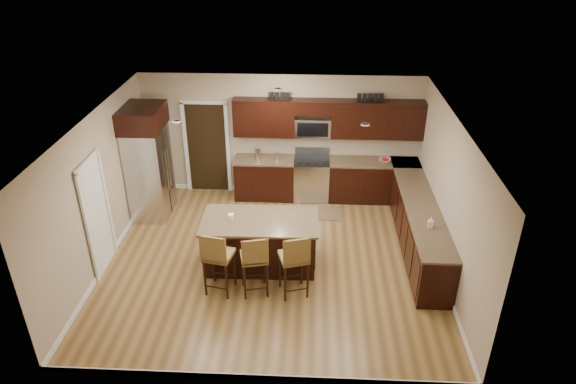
# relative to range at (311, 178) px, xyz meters

# --- Properties ---
(floor) EXTENTS (6.00, 6.00, 0.00)m
(floor) POSITION_rel_range_xyz_m (-0.68, -2.45, -0.47)
(floor) COLOR olive
(floor) RESTS_ON ground
(ceiling) EXTENTS (6.00, 6.00, 0.00)m
(ceiling) POSITION_rel_range_xyz_m (-0.68, -2.45, 2.23)
(ceiling) COLOR silver
(ceiling) RESTS_ON wall_back
(wall_back) EXTENTS (6.00, 0.00, 6.00)m
(wall_back) POSITION_rel_range_xyz_m (-0.68, 0.30, 0.88)
(wall_back) COLOR tan
(wall_back) RESTS_ON floor
(wall_left) EXTENTS (0.00, 5.50, 5.50)m
(wall_left) POSITION_rel_range_xyz_m (-3.68, -2.45, 0.88)
(wall_left) COLOR tan
(wall_left) RESTS_ON floor
(wall_right) EXTENTS (0.00, 5.50, 5.50)m
(wall_right) POSITION_rel_range_xyz_m (2.32, -2.45, 0.88)
(wall_right) COLOR tan
(wall_right) RESTS_ON floor
(base_cabinets) EXTENTS (4.02, 3.96, 0.92)m
(base_cabinets) POSITION_rel_range_xyz_m (1.22, -1.01, -0.01)
(base_cabinets) COLOR black
(base_cabinets) RESTS_ON floor
(upper_cabinets) EXTENTS (4.00, 0.33, 0.80)m
(upper_cabinets) POSITION_rel_range_xyz_m (0.36, 0.13, 1.37)
(upper_cabinets) COLOR black
(upper_cabinets) RESTS_ON wall_back
(range) EXTENTS (0.76, 0.64, 1.11)m
(range) POSITION_rel_range_xyz_m (0.00, 0.00, 0.00)
(range) COLOR silver
(range) RESTS_ON floor
(microwave) EXTENTS (0.76, 0.31, 0.40)m
(microwave) POSITION_rel_range_xyz_m (0.00, 0.15, 1.15)
(microwave) COLOR silver
(microwave) RESTS_ON upper_cabinets
(doorway) EXTENTS (0.85, 0.03, 2.06)m
(doorway) POSITION_rel_range_xyz_m (-2.33, 0.28, 0.56)
(doorway) COLOR black
(doorway) RESTS_ON floor
(pantry_door) EXTENTS (0.03, 0.80, 2.04)m
(pantry_door) POSITION_rel_range_xyz_m (-3.66, -2.75, 0.55)
(pantry_door) COLOR white
(pantry_door) RESTS_ON floor
(letter_decor) EXTENTS (2.20, 0.03, 0.15)m
(letter_decor) POSITION_rel_range_xyz_m (0.22, 0.13, 1.82)
(letter_decor) COLOR black
(letter_decor) RESTS_ON upper_cabinets
(island) EXTENTS (2.04, 1.09, 0.92)m
(island) POSITION_rel_range_xyz_m (-0.89, -2.53, -0.04)
(island) COLOR black
(island) RESTS_ON floor
(stool_left) EXTENTS (0.53, 0.53, 1.18)m
(stool_left) POSITION_rel_range_xyz_m (-1.50, -3.38, 0.27)
(stool_left) COLOR olive
(stool_left) RESTS_ON floor
(stool_mid) EXTENTS (0.51, 0.51, 1.14)m
(stool_mid) POSITION_rel_range_xyz_m (-0.89, -3.38, 0.24)
(stool_mid) COLOR olive
(stool_mid) RESTS_ON floor
(stool_right) EXTENTS (0.55, 0.55, 1.18)m
(stool_right) POSITION_rel_range_xyz_m (-0.24, -3.38, 0.26)
(stool_right) COLOR olive
(stool_right) RESTS_ON floor
(refrigerator) EXTENTS (0.79, 1.02, 2.35)m
(refrigerator) POSITION_rel_range_xyz_m (-3.30, -0.86, 0.73)
(refrigerator) COLOR silver
(refrigerator) RESTS_ON floor
(floor_mat) EXTENTS (0.96, 0.68, 0.01)m
(floor_mat) POSITION_rel_range_xyz_m (0.19, -0.67, -0.47)
(floor_mat) COLOR brown
(floor_mat) RESTS_ON floor
(fruit_bowl) EXTENTS (0.30, 0.30, 0.06)m
(fruit_bowl) POSITION_rel_range_xyz_m (1.56, -0.00, 0.48)
(fruit_bowl) COLOR silver
(fruit_bowl) RESTS_ON base_cabinets
(soap_bottle) EXTENTS (0.10, 0.10, 0.19)m
(soap_bottle) POSITION_rel_range_xyz_m (2.02, -2.63, 0.54)
(soap_bottle) COLOR #B2B2B2
(soap_bottle) RESTS_ON base_cabinets
(canister_tall) EXTENTS (0.12, 0.12, 0.22)m
(canister_tall) POSITION_rel_range_xyz_m (-1.17, -0.00, 0.56)
(canister_tall) COLOR silver
(canister_tall) RESTS_ON base_cabinets
(canister_short) EXTENTS (0.11, 0.11, 0.15)m
(canister_short) POSITION_rel_range_xyz_m (-0.75, -0.00, 0.52)
(canister_short) COLOR silver
(canister_short) RESTS_ON base_cabinets
(island_jar) EXTENTS (0.10, 0.10, 0.10)m
(island_jar) POSITION_rel_range_xyz_m (-1.39, -2.53, 0.50)
(island_jar) COLOR white
(island_jar) RESTS_ON island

